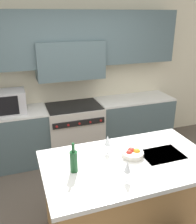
# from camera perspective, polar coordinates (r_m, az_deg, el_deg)

# --- Properties ---
(ground_plane) EXTENTS (10.00, 10.00, 0.00)m
(ground_plane) POSITION_cam_1_polar(r_m,az_deg,el_deg) (3.28, 2.86, -23.94)
(ground_plane) COLOR brown
(back_cabinetry) EXTENTS (10.00, 0.46, 2.70)m
(back_cabinetry) POSITION_cam_1_polar(r_m,az_deg,el_deg) (4.25, -6.84, 11.38)
(back_cabinetry) COLOR beige
(back_cabinetry) RESTS_ON ground_plane
(back_counter) EXTENTS (3.65, 0.62, 0.92)m
(back_counter) POSITION_cam_1_polar(r_m,az_deg,el_deg) (4.37, -5.46, -4.08)
(back_counter) COLOR #4C6066
(back_counter) RESTS_ON ground_plane
(range_stove) EXTENTS (0.91, 0.70, 0.91)m
(range_stove) POSITION_cam_1_polar(r_m,az_deg,el_deg) (4.35, -5.40, -4.22)
(range_stove) COLOR beige
(range_stove) RESTS_ON ground_plane
(microwave) EXTENTS (0.57, 0.39, 0.35)m
(microwave) POSITION_cam_1_polar(r_m,az_deg,el_deg) (4.03, -20.23, 2.15)
(microwave) COLOR #B7B7BC
(microwave) RESTS_ON back_counter
(kitchen_island) EXTENTS (1.74, 1.02, 0.94)m
(kitchen_island) POSITION_cam_1_polar(r_m,az_deg,el_deg) (2.88, 6.61, -18.94)
(kitchen_island) COLOR #B7844C
(kitchen_island) RESTS_ON ground_plane
(wine_bottle) EXTENTS (0.07, 0.07, 0.30)m
(wine_bottle) POSITION_cam_1_polar(r_m,az_deg,el_deg) (2.38, -5.57, -11.05)
(wine_bottle) COLOR #194723
(wine_bottle) RESTS_ON kitchen_island
(wine_glass_near) EXTENTS (0.07, 0.07, 0.20)m
(wine_glass_near) POSITION_cam_1_polar(r_m,az_deg,el_deg) (2.26, 6.73, -12.41)
(wine_glass_near) COLOR white
(wine_glass_near) RESTS_ON kitchen_island
(wine_glass_far) EXTENTS (0.07, 0.07, 0.20)m
(wine_glass_far) POSITION_cam_1_polar(r_m,az_deg,el_deg) (2.67, 2.21, -6.62)
(wine_glass_far) COLOR white
(wine_glass_far) RESTS_ON kitchen_island
(fruit_bowl) EXTENTS (0.23, 0.23, 0.09)m
(fruit_bowl) POSITION_cam_1_polar(r_m,az_deg,el_deg) (2.67, 7.94, -9.35)
(fruit_bowl) COLOR silver
(fruit_bowl) RESTS_ON kitchen_island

